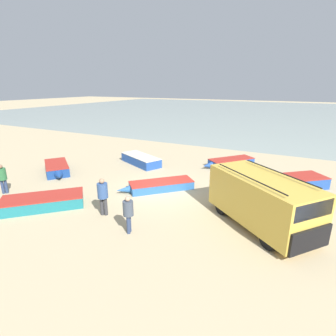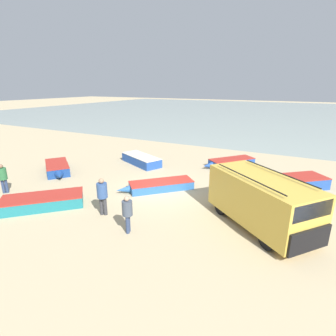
{
  "view_description": "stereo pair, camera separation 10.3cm",
  "coord_description": "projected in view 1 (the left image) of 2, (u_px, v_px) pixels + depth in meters",
  "views": [
    {
      "loc": [
        6.91,
        -12.34,
        5.88
      ],
      "look_at": [
        -0.16,
        1.32,
        1.0
      ],
      "focal_mm": 28.0,
      "sensor_mm": 36.0,
      "label": 1
    },
    {
      "loc": [
        7.0,
        -12.29,
        5.88
      ],
      "look_at": [
        -0.16,
        1.32,
        1.0
      ],
      "focal_mm": 28.0,
      "sensor_mm": 36.0,
      "label": 2
    }
  ],
  "objects": [
    {
      "name": "parked_van",
      "position": [
        262.0,
        199.0,
        11.16
      ],
      "size": [
        5.16,
        4.74,
        2.36
      ],
      "rotation": [
        0.0,
        0.0,
        5.6
      ],
      "color": "gold",
      "rests_on": "ground_plane"
    },
    {
      "name": "fishing_rowboat_3",
      "position": [
        57.0,
        168.0,
        18.32
      ],
      "size": [
        3.66,
        3.08,
        0.64
      ],
      "rotation": [
        0.0,
        0.0,
        5.65
      ],
      "color": "navy",
      "rests_on": "ground_plane"
    },
    {
      "name": "sea_water",
      "position": [
        271.0,
        112.0,
        59.27
      ],
      "size": [
        120.0,
        80.0,
        0.01
      ],
      "primitive_type": "cube",
      "color": "#99A89E",
      "rests_on": "ground_plane"
    },
    {
      "name": "fishing_rowboat_0",
      "position": [
        140.0,
        159.0,
        20.48
      ],
      "size": [
        4.49,
        2.81,
        0.68
      ],
      "rotation": [
        0.0,
        0.0,
        2.71
      ],
      "color": "#234CA3",
      "rests_on": "ground_plane"
    },
    {
      "name": "fisherman_2",
      "position": [
        2.0,
        176.0,
        14.6
      ],
      "size": [
        0.45,
        0.45,
        1.7
      ],
      "rotation": [
        0.0,
        0.0,
        5.58
      ],
      "color": "navy",
      "rests_on": "ground_plane"
    },
    {
      "name": "fishing_rowboat_1",
      "position": [
        40.0,
        202.0,
        13.09
      ],
      "size": [
        4.04,
        4.04,
        0.58
      ],
      "rotation": [
        0.0,
        0.0,
        3.93
      ],
      "color": "#1E757F",
      "rests_on": "ground_plane"
    },
    {
      "name": "ground_plane",
      "position": [
        160.0,
        191.0,
        15.25
      ],
      "size": [
        200.0,
        200.0,
        0.0
      ],
      "primitive_type": "plane",
      "color": "tan"
    },
    {
      "name": "fishing_rowboat_5",
      "position": [
        159.0,
        185.0,
        15.39
      ],
      "size": [
        3.77,
        3.79,
        0.49
      ],
      "rotation": [
        0.0,
        0.0,
        3.93
      ],
      "color": "#2D66AD",
      "rests_on": "ground_plane"
    },
    {
      "name": "fisherman_0",
      "position": [
        128.0,
        211.0,
        10.66
      ],
      "size": [
        0.43,
        0.43,
        1.63
      ],
      "rotation": [
        0.0,
        0.0,
        3.5
      ],
      "color": "navy",
      "rests_on": "ground_plane"
    },
    {
      "name": "fishing_rowboat_2",
      "position": [
        229.0,
        162.0,
        19.83
      ],
      "size": [
        3.33,
        3.77,
        0.58
      ],
      "rotation": [
        0.0,
        0.0,
        4.02
      ],
      "color": "#234CA3",
      "rests_on": "ground_plane"
    },
    {
      "name": "fishing_rowboat_4",
      "position": [
        300.0,
        181.0,
        15.77
      ],
      "size": [
        3.62,
        3.3,
        0.69
      ],
      "rotation": [
        0.0,
        0.0,
        0.7
      ],
      "color": "#234CA3",
      "rests_on": "ground_plane"
    },
    {
      "name": "fisherman_1",
      "position": [
        103.0,
        193.0,
        12.11
      ],
      "size": [
        0.48,
        0.48,
        1.83
      ],
      "rotation": [
        0.0,
        0.0,
        1.93
      ],
      "color": "#38383D",
      "rests_on": "ground_plane"
    }
  ]
}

